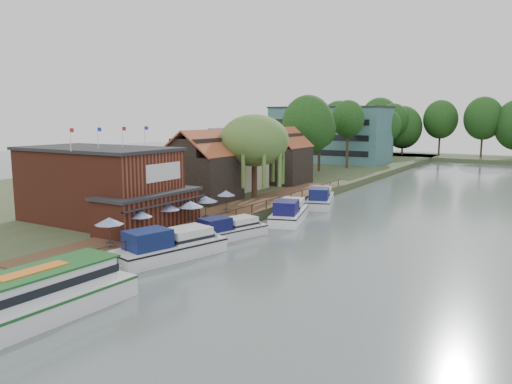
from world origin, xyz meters
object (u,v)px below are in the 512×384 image
Objects in this scene: swan at (115,272)px; cruiser_2 at (290,209)px; cottage_b at (227,159)px; cruiser_3 at (320,196)px; cottage_c at (283,155)px; cruiser_0 at (170,242)px; tour_boat at (23,299)px; cruiser_1 at (229,227)px; umbrella_5 at (226,202)px; hotel_block at (330,134)px; umbrella_2 at (168,217)px; umbrella_3 at (191,214)px; umbrella_1 at (141,225)px; umbrella_0 at (110,232)px; umbrella_4 at (206,208)px; pub at (113,186)px; cottage_a at (201,166)px; willow at (254,156)px.

cruiser_2 is at bearing 84.97° from swan.
cottage_b reaches higher than cruiser_3.
cruiser_0 is (10.10, -37.56, -3.94)m from cottage_c.
tour_boat is at bearing -77.09° from cottage_c.
umbrella_5 is at bearing 143.68° from cruiser_1.
cruiser_3 is (10.57, -9.56, -4.01)m from cottage_c.
cottage_c is at bearing 102.99° from cruiser_2.
tour_boat is (19.80, -88.46, -5.69)m from hotel_block.
cruiser_3 is at bearing -68.25° from hotel_block.
hotel_block is at bearing 121.95° from cruiser_1.
umbrella_2 reaches higher than cruiser_0.
umbrella_3 is 20.42m from tour_boat.
umbrella_1 reaches higher than cruiser_3.
umbrella_0 is 0.27× the size of cruiser_1.
umbrella_1 is 0.23× the size of cruiser_2.
swan is at bearing -79.23° from umbrella_4.
pub is at bearing 135.21° from umbrella_0.
cottage_b reaches higher than umbrella_0.
cruiser_0 is at bearing -65.40° from umbrella_3.
pub is 2.33× the size of cottage_a.
cruiser_2 is at bearing 99.85° from cruiser_1.
umbrella_2 reaches higher than swan.
cruiser_2 is (15.52, -10.82, -4.01)m from cottage_b.
umbrella_3 is (3.85, -17.54, -3.93)m from willow.
swan is (3.14, -18.43, -2.07)m from umbrella_5.
umbrella_5 is at bearing 97.85° from umbrella_3.
swan is at bearing 106.66° from tour_boat.
umbrella_4 is (0.11, 12.15, 0.00)m from umbrella_0.
umbrella_1 and umbrella_2 have the same top height.
cottage_a is 19.03m from cottage_c.
tour_boat is at bearing -68.33° from cruiser_0.
swan is (-1.07, -33.24, -1.02)m from cruiser_3.
cottage_b is 0.90× the size of cruiser_0.
umbrella_1 is at bearing -85.39° from umbrella_2.
umbrella_3 is at bearing -117.54° from cruiser_3.
willow is 4.36× the size of umbrella_3.
umbrella_1 is (6.70, -37.25, -2.96)m from cottage_c.
cottage_b is 45.46m from tour_boat.
umbrella_3 is (15.35, -68.54, -4.86)m from hotel_block.
cruiser_3 is at bearing 82.03° from umbrella_1.
cruiser_3 is at bearing -2.20° from cottage_b.
cottage_b is at bearing 112.20° from tour_boat.
cottage_b reaches higher than cruiser_1.
cottage_c reaches higher than umbrella_2.
swan is (9.50, -42.80, -5.03)m from cottage_c.
umbrella_2 and umbrella_3 have the same top height.
umbrella_3 reaches higher than swan.
pub is 18.59m from cruiser_2.
cottage_b is 4.04× the size of umbrella_2.
cottage_b is at bearing 116.72° from umbrella_3.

